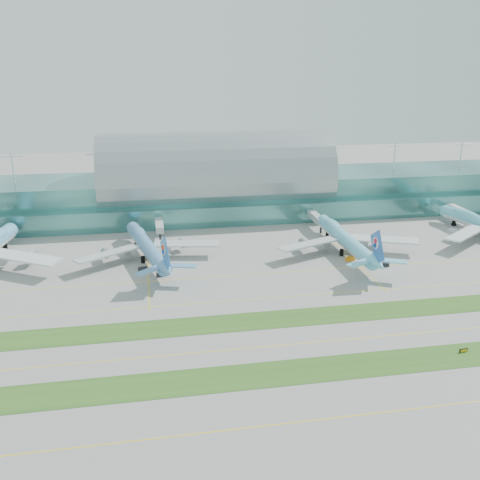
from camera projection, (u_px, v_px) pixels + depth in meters
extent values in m
plane|color=gray|center=(271.00, 323.00, 165.54)|extent=(700.00, 700.00, 0.00)
cube|color=#3D7A75|center=(216.00, 194.00, 283.81)|extent=(340.00, 42.00, 20.00)
cube|color=#3D7A75|center=(222.00, 215.00, 262.98)|extent=(340.00, 8.00, 10.00)
ellipsoid|color=#9EA5A8|center=(215.00, 176.00, 280.64)|extent=(340.00, 46.20, 16.17)
cylinder|color=white|center=(215.00, 161.00, 278.11)|extent=(0.80, 0.80, 16.00)
cube|color=#B2B7B7|center=(159.00, 224.00, 247.44)|extent=(3.50, 22.00, 3.00)
cylinder|color=black|center=(160.00, 238.00, 239.21)|extent=(1.00, 1.00, 4.00)
cube|color=#B2B7B7|center=(315.00, 216.00, 259.78)|extent=(3.50, 22.00, 3.00)
cylinder|color=black|center=(321.00, 229.00, 251.55)|extent=(1.00, 1.00, 4.00)
cube|color=#B2B7B7|center=(456.00, 209.00, 272.13)|extent=(3.50, 22.00, 3.00)
cylinder|color=black|center=(466.00, 221.00, 263.90)|extent=(1.00, 1.00, 4.00)
cube|color=#2D591E|center=(295.00, 372.00, 139.38)|extent=(420.00, 12.00, 0.08)
cube|color=#2D591E|center=(269.00, 320.00, 167.40)|extent=(420.00, 12.00, 0.08)
cube|color=yellow|center=(319.00, 420.00, 120.71)|extent=(420.00, 0.35, 0.01)
cube|color=yellow|center=(282.00, 345.00, 152.47)|extent=(420.00, 0.35, 0.01)
cube|color=yellow|center=(259.00, 299.00, 182.36)|extent=(420.00, 0.35, 0.01)
cube|color=yellow|center=(247.00, 275.00, 202.91)|extent=(420.00, 0.35, 0.01)
cone|color=#60A8D3|center=(13.00, 228.00, 238.50)|extent=(7.20, 6.17, 6.44)
cube|color=white|center=(24.00, 257.00, 203.96)|extent=(30.65, 22.90, 1.27)
cylinder|color=#9BA0A4|center=(19.00, 258.00, 209.92)|extent=(4.41, 6.21, 3.53)
cylinder|color=black|center=(5.00, 246.00, 230.32)|extent=(1.87, 1.87, 3.11)
cylinder|color=#5A91C6|center=(147.00, 246.00, 217.42)|extent=(17.65, 55.63, 5.58)
ellipsoid|color=#5A91C6|center=(138.00, 232.00, 230.60)|extent=(8.88, 17.70, 3.97)
cone|color=#5A91C6|center=(132.00, 226.00, 243.72)|extent=(6.43, 5.61, 5.58)
cone|color=#5A91C6|center=(167.00, 270.00, 189.52)|extent=(6.94, 9.06, 5.30)
cube|color=silver|center=(108.00, 254.00, 210.04)|extent=(26.05, 20.91, 1.10)
cylinder|color=gray|center=(116.00, 253.00, 216.37)|extent=(4.07, 5.50, 3.06)
cube|color=silver|center=(186.00, 244.00, 221.87)|extent=(27.73, 11.07, 1.10)
cylinder|color=gray|center=(174.00, 246.00, 225.24)|extent=(4.07, 5.50, 3.06)
cube|color=blue|center=(165.00, 254.00, 189.30)|extent=(3.12, 11.65, 12.97)
cylinder|color=white|center=(165.00, 249.00, 189.66)|extent=(1.74, 4.39, 4.32)
cylinder|color=black|center=(136.00, 241.00, 237.28)|extent=(1.62, 1.62, 2.70)
cylinder|color=black|center=(143.00, 260.00, 214.59)|extent=(1.62, 1.62, 2.70)
cylinder|color=black|center=(156.00, 258.00, 216.56)|extent=(1.62, 1.62, 2.70)
cylinder|color=#68CCE6|center=(345.00, 239.00, 225.26)|extent=(6.20, 57.92, 5.79)
ellipsoid|color=#68CCE6|center=(332.00, 225.00, 239.87)|extent=(5.62, 17.64, 4.12)
cone|color=#68CCE6|center=(321.00, 219.00, 254.35)|extent=(5.82, 4.71, 5.79)
cone|color=#68CCE6|center=(378.00, 264.00, 194.42)|extent=(5.56, 8.44, 5.50)
cube|color=silver|center=(308.00, 244.00, 220.76)|extent=(28.57, 17.18, 1.14)
cylinder|color=gray|center=(314.00, 244.00, 226.80)|extent=(3.21, 5.16, 3.17)
cube|color=silver|center=(384.00, 239.00, 226.51)|extent=(28.63, 16.84, 1.14)
cylinder|color=gray|center=(370.00, 241.00, 231.12)|extent=(3.21, 5.16, 3.17)
cube|color=blue|center=(377.00, 247.00, 194.30)|extent=(0.65, 12.27, 13.46)
cylinder|color=white|center=(377.00, 243.00, 194.73)|extent=(0.87, 4.49, 4.48)
cylinder|color=black|center=(327.00, 233.00, 247.14)|extent=(1.68, 1.68, 2.80)
cylinder|color=black|center=(342.00, 252.00, 222.66)|extent=(1.68, 1.68, 2.80)
cylinder|color=black|center=(354.00, 252.00, 223.62)|extent=(1.68, 1.68, 2.80)
ellipsoid|color=#60BFD3|center=(465.00, 214.00, 256.23)|extent=(9.63, 18.96, 4.25)
cone|color=#60BFD3|center=(441.00, 209.00, 270.23)|extent=(6.91, 6.04, 5.97)
cube|color=white|center=(466.00, 233.00, 234.16)|extent=(27.81, 22.54, 1.18)
cylinder|color=#989AA1|center=(464.00, 233.00, 240.95)|extent=(4.39, 5.90, 3.27)
cylinder|color=black|center=(454.00, 223.00, 263.36)|extent=(1.73, 1.73, 2.89)
cube|color=black|center=(161.00, 275.00, 201.27)|extent=(3.77, 2.16, 1.38)
cube|color=black|center=(143.00, 269.00, 206.35)|extent=(3.75, 2.47, 1.56)
cube|color=orange|center=(350.00, 259.00, 217.12)|extent=(4.09, 2.74, 1.61)
cube|color=black|center=(384.00, 264.00, 211.32)|extent=(4.13, 2.64, 1.46)
cube|color=black|center=(464.00, 350.00, 148.62)|extent=(2.65, 0.59, 1.12)
cube|color=gold|center=(464.00, 351.00, 148.46)|extent=(2.22, 0.33, 0.81)
cylinder|color=black|center=(461.00, 352.00, 148.46)|extent=(0.12, 0.12, 0.51)
cylinder|color=black|center=(466.00, 351.00, 148.98)|extent=(0.12, 0.12, 0.51)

